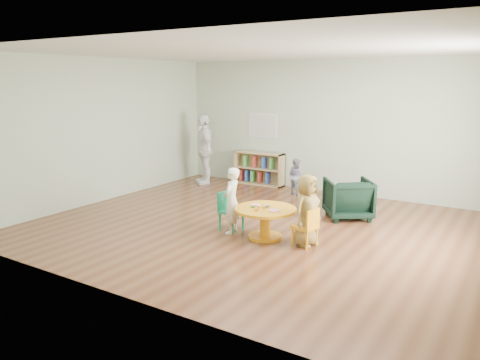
{
  "coord_description": "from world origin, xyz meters",
  "views": [
    {
      "loc": [
        3.66,
        -6.39,
        2.35
      ],
      "look_at": [
        -0.15,
        -0.3,
        0.82
      ],
      "focal_mm": 35.0,
      "sensor_mm": 36.0,
      "label": 1
    }
  ],
  "objects_px": {
    "toddler": "(296,176)",
    "adult_caretaker": "(204,149)",
    "child_right": "(307,210)",
    "activity_table": "(265,217)",
    "kid_chair_left": "(229,210)",
    "child_left": "(232,201)",
    "bookshelf": "(259,168)",
    "kid_chair_right": "(307,226)",
    "armchair": "(348,199)"
  },
  "relations": [
    {
      "from": "kid_chair_right",
      "to": "activity_table",
      "type": "bearing_deg",
      "value": 98.28
    },
    {
      "from": "armchair",
      "to": "toddler",
      "type": "distance_m",
      "value": 1.9
    },
    {
      "from": "child_left",
      "to": "bookshelf",
      "type": "bearing_deg",
      "value": -167.84
    },
    {
      "from": "armchair",
      "to": "child_left",
      "type": "height_order",
      "value": "child_left"
    },
    {
      "from": "activity_table",
      "to": "child_right",
      "type": "distance_m",
      "value": 0.7
    },
    {
      "from": "bookshelf",
      "to": "armchair",
      "type": "relative_size",
      "value": 1.57
    },
    {
      "from": "bookshelf",
      "to": "activity_table",
      "type": "bearing_deg",
      "value": -58.76
    },
    {
      "from": "child_right",
      "to": "toddler",
      "type": "bearing_deg",
      "value": 39.38
    },
    {
      "from": "activity_table",
      "to": "child_left",
      "type": "xyz_separation_m",
      "value": [
        -0.57,
        -0.07,
        0.2
      ]
    },
    {
      "from": "bookshelf",
      "to": "armchair",
      "type": "height_order",
      "value": "bookshelf"
    },
    {
      "from": "kid_chair_left",
      "to": "kid_chair_right",
      "type": "distance_m",
      "value": 1.39
    },
    {
      "from": "kid_chair_right",
      "to": "adult_caretaker",
      "type": "distance_m",
      "value": 4.66
    },
    {
      "from": "kid_chair_left",
      "to": "kid_chair_right",
      "type": "xyz_separation_m",
      "value": [
        1.39,
        -0.07,
        -0.03
      ]
    },
    {
      "from": "activity_table",
      "to": "child_right",
      "type": "bearing_deg",
      "value": 1.85
    },
    {
      "from": "toddler",
      "to": "adult_caretaker",
      "type": "height_order",
      "value": "adult_caretaker"
    },
    {
      "from": "kid_chair_left",
      "to": "child_right",
      "type": "relative_size",
      "value": 0.59
    },
    {
      "from": "armchair",
      "to": "child_right",
      "type": "relative_size",
      "value": 0.72
    },
    {
      "from": "activity_table",
      "to": "bookshelf",
      "type": "relative_size",
      "value": 0.78
    },
    {
      "from": "bookshelf",
      "to": "adult_caretaker",
      "type": "height_order",
      "value": "adult_caretaker"
    },
    {
      "from": "kid_chair_right",
      "to": "child_left",
      "type": "bearing_deg",
      "value": 102.23
    },
    {
      "from": "child_left",
      "to": "kid_chair_left",
      "type": "bearing_deg",
      "value": -143.85
    },
    {
      "from": "armchair",
      "to": "toddler",
      "type": "bearing_deg",
      "value": -71.72
    },
    {
      "from": "child_left",
      "to": "child_right",
      "type": "xyz_separation_m",
      "value": [
        1.23,
        0.09,
        0.01
      ]
    },
    {
      "from": "toddler",
      "to": "bookshelf",
      "type": "bearing_deg",
      "value": 2.05
    },
    {
      "from": "activity_table",
      "to": "bookshelf",
      "type": "distance_m",
      "value": 3.82
    },
    {
      "from": "kid_chair_left",
      "to": "adult_caretaker",
      "type": "height_order",
      "value": "adult_caretaker"
    },
    {
      "from": "child_left",
      "to": "child_right",
      "type": "bearing_deg",
      "value": 83.32
    },
    {
      "from": "child_left",
      "to": "toddler",
      "type": "relative_size",
      "value": 1.36
    },
    {
      "from": "child_right",
      "to": "toddler",
      "type": "xyz_separation_m",
      "value": [
        -1.49,
        2.79,
        -0.14
      ]
    },
    {
      "from": "activity_table",
      "to": "kid_chair_left",
      "type": "height_order",
      "value": "kid_chair_left"
    },
    {
      "from": "kid_chair_right",
      "to": "bookshelf",
      "type": "distance_m",
      "value": 4.24
    },
    {
      "from": "child_left",
      "to": "adult_caretaker",
      "type": "xyz_separation_m",
      "value": [
        -2.52,
        2.71,
        0.29
      ]
    },
    {
      "from": "child_right",
      "to": "armchair",
      "type": "bearing_deg",
      "value": 9.95
    },
    {
      "from": "bookshelf",
      "to": "child_left",
      "type": "bearing_deg",
      "value": -67.0
    },
    {
      "from": "kid_chair_left",
      "to": "child_right",
      "type": "height_order",
      "value": "child_right"
    },
    {
      "from": "kid_chair_left",
      "to": "kid_chair_right",
      "type": "bearing_deg",
      "value": 94.26
    },
    {
      "from": "kid_chair_right",
      "to": "child_right",
      "type": "xyz_separation_m",
      "value": [
        -0.03,
        0.05,
        0.22
      ]
    },
    {
      "from": "kid_chair_left",
      "to": "child_left",
      "type": "xyz_separation_m",
      "value": [
        0.12,
        -0.11,
        0.19
      ]
    },
    {
      "from": "activity_table",
      "to": "armchair",
      "type": "relative_size",
      "value": 1.23
    },
    {
      "from": "kid_chair_right",
      "to": "armchair",
      "type": "xyz_separation_m",
      "value": [
        0.0,
        1.72,
        0.04
      ]
    },
    {
      "from": "bookshelf",
      "to": "toddler",
      "type": "bearing_deg",
      "value": -21.35
    },
    {
      "from": "armchair",
      "to": "adult_caretaker",
      "type": "distance_m",
      "value": 3.93
    },
    {
      "from": "activity_table",
      "to": "adult_caretaker",
      "type": "relative_size",
      "value": 0.58
    },
    {
      "from": "activity_table",
      "to": "adult_caretaker",
      "type": "xyz_separation_m",
      "value": [
        -3.09,
        2.64,
        0.49
      ]
    },
    {
      "from": "armchair",
      "to": "kid_chair_right",
      "type": "bearing_deg",
      "value": 54.35
    },
    {
      "from": "child_left",
      "to": "adult_caretaker",
      "type": "bearing_deg",
      "value": -147.9
    },
    {
      "from": "armchair",
      "to": "activity_table",
      "type": "bearing_deg",
      "value": 31.85
    },
    {
      "from": "child_right",
      "to": "adult_caretaker",
      "type": "xyz_separation_m",
      "value": [
        -3.75,
        2.62,
        0.28
      ]
    },
    {
      "from": "activity_table",
      "to": "adult_caretaker",
      "type": "distance_m",
      "value": 4.09
    },
    {
      "from": "adult_caretaker",
      "to": "child_left",
      "type": "bearing_deg",
      "value": -6.66
    }
  ]
}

